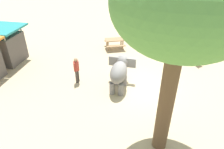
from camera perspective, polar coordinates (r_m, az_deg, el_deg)
name	(u,v)px	position (r m, az deg, el deg)	size (l,w,h in m)	color
ground_plane	(139,87)	(12.19, 7.52, -3.41)	(60.00, 60.00, 0.00)	tan
elephant	(120,71)	(11.52, 2.12, 0.92)	(2.40, 1.62, 1.67)	slate
person_handler	(76,68)	(12.21, -9.85, 1.70)	(0.51, 0.32, 1.62)	#3F3833
shade_tree_main	(184,4)	(6.17, 19.30, 17.94)	(4.45, 4.08, 7.31)	brown
wooden_bench	(194,56)	(15.63, 21.84, 4.77)	(1.41, 1.05, 0.88)	olive
picnic_table_near	(115,41)	(16.68, 0.76, 9.19)	(1.93, 1.95, 0.78)	#9E7A51
market_stall_teal	(6,47)	(16.12, -27.33, 6.88)	(2.50, 2.50, 2.52)	#59514C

